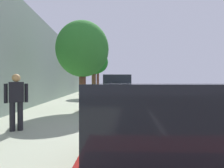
{
  "coord_description": "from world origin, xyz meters",
  "views": [
    {
      "loc": [
        1.22,
        12.1,
        1.53
      ],
      "look_at": [
        0.67,
        -6.21,
        1.37
      ],
      "focal_mm": 31.2,
      "sensor_mm": 36.0,
      "label": 1
    }
  ],
  "objects_px": {
    "parked_sedan_red_mid": "(168,153)",
    "street_tree_mid_block": "(94,63)",
    "fire_hydrant": "(96,95)",
    "street_tree_near_cyclist": "(98,62)",
    "bicycle_at_curb": "(107,95)",
    "street_tree_far_end": "(82,50)",
    "pedestrian_on_phone": "(16,99)",
    "parked_suv_dark_blue_second": "(116,90)",
    "parked_pickup_tan_nearest": "(112,87)",
    "cyclist_with_backpack": "(105,87)"
  },
  "relations": [
    {
      "from": "cyclist_with_backpack",
      "to": "pedestrian_on_phone",
      "type": "relative_size",
      "value": 1.12
    },
    {
      "from": "parked_sedan_red_mid",
      "to": "bicycle_at_curb",
      "type": "height_order",
      "value": "parked_sedan_red_mid"
    },
    {
      "from": "street_tree_far_end",
      "to": "pedestrian_on_phone",
      "type": "relative_size",
      "value": 2.72
    },
    {
      "from": "bicycle_at_curb",
      "to": "street_tree_near_cyclist",
      "type": "height_order",
      "value": "street_tree_near_cyclist"
    },
    {
      "from": "parked_suv_dark_blue_second",
      "to": "street_tree_far_end",
      "type": "distance_m",
      "value": 4.35
    },
    {
      "from": "bicycle_at_curb",
      "to": "street_tree_mid_block",
      "type": "height_order",
      "value": "street_tree_mid_block"
    },
    {
      "from": "parked_sedan_red_mid",
      "to": "cyclist_with_backpack",
      "type": "xyz_separation_m",
      "value": [
        0.78,
        -16.75,
        0.35
      ]
    },
    {
      "from": "cyclist_with_backpack",
      "to": "fire_hydrant",
      "type": "distance_m",
      "value": 4.5
    },
    {
      "from": "parked_pickup_tan_nearest",
      "to": "bicycle_at_curb",
      "type": "bearing_deg",
      "value": 84.18
    },
    {
      "from": "cyclist_with_backpack",
      "to": "parked_pickup_tan_nearest",
      "type": "bearing_deg",
      "value": -98.9
    },
    {
      "from": "parked_pickup_tan_nearest",
      "to": "cyclist_with_backpack",
      "type": "distance_m",
      "value": 4.95
    },
    {
      "from": "cyclist_with_backpack",
      "to": "pedestrian_on_phone",
      "type": "distance_m",
      "value": 13.54
    },
    {
      "from": "fire_hydrant",
      "to": "street_tree_near_cyclist",
      "type": "bearing_deg",
      "value": -88.24
    },
    {
      "from": "cyclist_with_backpack",
      "to": "street_tree_near_cyclist",
      "type": "relative_size",
      "value": 0.32
    },
    {
      "from": "bicycle_at_curb",
      "to": "pedestrian_on_phone",
      "type": "bearing_deg",
      "value": 78.34
    },
    {
      "from": "parked_pickup_tan_nearest",
      "to": "street_tree_far_end",
      "type": "bearing_deg",
      "value": 82.69
    },
    {
      "from": "cyclist_with_backpack",
      "to": "street_tree_far_end",
      "type": "relative_size",
      "value": 0.41
    },
    {
      "from": "parked_sedan_red_mid",
      "to": "street_tree_near_cyclist",
      "type": "bearing_deg",
      "value": -85.78
    },
    {
      "from": "parked_sedan_red_mid",
      "to": "street_tree_mid_block",
      "type": "relative_size",
      "value": 1.03
    },
    {
      "from": "street_tree_near_cyclist",
      "to": "pedestrian_on_phone",
      "type": "distance_m",
      "value": 21.79
    },
    {
      "from": "parked_pickup_tan_nearest",
      "to": "cyclist_with_backpack",
      "type": "height_order",
      "value": "parked_pickup_tan_nearest"
    },
    {
      "from": "parked_pickup_tan_nearest",
      "to": "pedestrian_on_phone",
      "type": "bearing_deg",
      "value": 80.03
    },
    {
      "from": "street_tree_far_end",
      "to": "pedestrian_on_phone",
      "type": "distance_m",
      "value": 4.69
    },
    {
      "from": "bicycle_at_curb",
      "to": "street_tree_far_end",
      "type": "bearing_deg",
      "value": 81.81
    },
    {
      "from": "bicycle_at_curb",
      "to": "street_tree_near_cyclist",
      "type": "relative_size",
      "value": 0.31
    },
    {
      "from": "parked_sedan_red_mid",
      "to": "street_tree_mid_block",
      "type": "bearing_deg",
      "value": -83.48
    },
    {
      "from": "cyclist_with_backpack",
      "to": "street_tree_near_cyclist",
      "type": "bearing_deg",
      "value": -82.63
    },
    {
      "from": "street_tree_far_end",
      "to": "fire_hydrant",
      "type": "distance_m",
      "value": 5.55
    },
    {
      "from": "parked_pickup_tan_nearest",
      "to": "street_tree_far_end",
      "type": "xyz_separation_m",
      "value": [
        1.82,
        14.23,
        2.23
      ]
    },
    {
      "from": "cyclist_with_backpack",
      "to": "fire_hydrant",
      "type": "bearing_deg",
      "value": 81.36
    },
    {
      "from": "parked_pickup_tan_nearest",
      "to": "fire_hydrant",
      "type": "relative_size",
      "value": 6.41
    },
    {
      "from": "parked_pickup_tan_nearest",
      "to": "parked_suv_dark_blue_second",
      "type": "relative_size",
      "value": 1.14
    },
    {
      "from": "fire_hydrant",
      "to": "street_tree_mid_block",
      "type": "bearing_deg",
      "value": -84.1
    },
    {
      "from": "parked_sedan_red_mid",
      "to": "parked_suv_dark_blue_second",
      "type": "bearing_deg",
      "value": -89.73
    },
    {
      "from": "street_tree_near_cyclist",
      "to": "fire_hydrant",
      "type": "distance_m",
      "value": 13.14
    },
    {
      "from": "street_tree_mid_block",
      "to": "cyclist_with_backpack",
      "type": "bearing_deg",
      "value": -147.53
    },
    {
      "from": "street_tree_far_end",
      "to": "fire_hydrant",
      "type": "bearing_deg",
      "value": -94.5
    },
    {
      "from": "parked_pickup_tan_nearest",
      "to": "street_tree_far_end",
      "type": "relative_size",
      "value": 1.24
    },
    {
      "from": "parked_pickup_tan_nearest",
      "to": "street_tree_near_cyclist",
      "type": "xyz_separation_m",
      "value": [
        1.82,
        -3.3,
        3.38
      ]
    },
    {
      "from": "parked_sedan_red_mid",
      "to": "street_tree_mid_block",
      "type": "xyz_separation_m",
      "value": [
        1.84,
        -16.07,
        2.62
      ]
    },
    {
      "from": "street_tree_mid_block",
      "to": "fire_hydrant",
      "type": "bearing_deg",
      "value": 95.9
    },
    {
      "from": "parked_suv_dark_blue_second",
      "to": "bicycle_at_curb",
      "type": "xyz_separation_m",
      "value": [
        0.51,
        -5.53,
        -0.66
      ]
    },
    {
      "from": "parked_sedan_red_mid",
      "to": "fire_hydrant",
      "type": "height_order",
      "value": "parked_sedan_red_mid"
    },
    {
      "from": "parked_sedan_red_mid",
      "to": "fire_hydrant",
      "type": "xyz_separation_m",
      "value": [
        1.45,
        -12.32,
        -0.16
      ]
    },
    {
      "from": "bicycle_at_curb",
      "to": "parked_suv_dark_blue_second",
      "type": "bearing_deg",
      "value": 95.23
    },
    {
      "from": "street_tree_near_cyclist",
      "to": "parked_pickup_tan_nearest",
      "type": "bearing_deg",
      "value": 118.97
    },
    {
      "from": "fire_hydrant",
      "to": "street_tree_far_end",
      "type": "bearing_deg",
      "value": 85.5
    },
    {
      "from": "bicycle_at_curb",
      "to": "cyclist_with_backpack",
      "type": "relative_size",
      "value": 0.96
    },
    {
      "from": "bicycle_at_curb",
      "to": "street_tree_mid_block",
      "type": "relative_size",
      "value": 0.39
    },
    {
      "from": "street_tree_far_end",
      "to": "street_tree_mid_block",
      "type": "bearing_deg",
      "value": -90.0
    }
  ]
}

